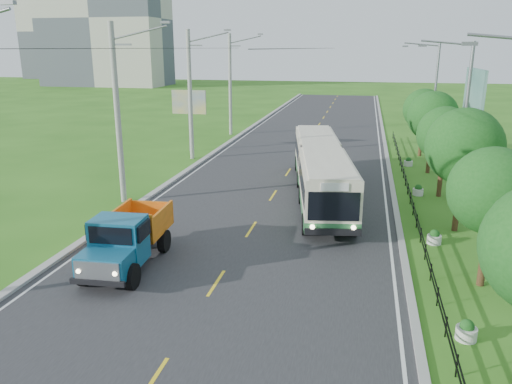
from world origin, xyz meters
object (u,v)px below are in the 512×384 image
(tree_fourth, at_px, (445,137))
(tree_fifth, at_px, (433,119))
(billboard_left, at_px, (189,106))
(tree_back, at_px, (424,111))
(pole_far, at_px, (231,84))
(pole_near, at_px, (118,114))
(tree_second, at_px, (493,195))
(planter_far, at_px, (408,162))
(planter_front, at_px, (466,331))
(planter_near, at_px, (434,238))
(tree_third, at_px, (464,150))
(streetlight_mid, at_px, (462,115))
(streetlight_far, at_px, (433,94))
(pole_mid, at_px, (191,95))
(dump_truck, at_px, (127,236))
(bus, at_px, (321,167))
(billboard_right, at_px, (474,98))
(planter_mid, at_px, (418,191))

(tree_fourth, distance_m, tree_fifth, 6.01)
(tree_fourth, xyz_separation_m, tree_fifth, (0.00, 6.00, 0.27))
(billboard_left, bearing_deg, tree_back, 6.31)
(pole_far, height_order, tree_back, pole_far)
(pole_near, bearing_deg, tree_second, -20.74)
(tree_fifth, height_order, planter_far, tree_fifth)
(planter_front, xyz_separation_m, planter_near, (0.00, 8.00, 0.00))
(tree_third, xyz_separation_m, planter_near, (-1.26, -2.14, -3.70))
(streetlight_mid, distance_m, streetlight_far, 14.00)
(pole_mid, distance_m, billboard_left, 3.47)
(tree_second, xyz_separation_m, streetlight_far, (0.79, 25.86, 1.38))
(pole_mid, height_order, streetlight_mid, pole_mid)
(tree_third, bearing_deg, pole_far, 126.09)
(tree_fourth, xyz_separation_m, billboard_left, (-19.36, 9.86, 0.28))
(tree_fourth, bearing_deg, dump_truck, -136.00)
(pole_far, bearing_deg, billboard_left, -97.83)
(tree_back, relative_size, planter_front, 8.21)
(tree_back, bearing_deg, dump_truck, -118.60)
(tree_back, relative_size, streetlight_far, 0.61)
(pole_mid, height_order, dump_truck, pole_mid)
(tree_fourth, xyz_separation_m, planter_front, (-1.26, -16.14, -3.30))
(streetlight_far, xyz_separation_m, planter_near, (-2.04, -22.00, -4.62))
(planter_front, bearing_deg, planter_far, 90.00)
(tree_back, bearing_deg, pole_mid, -164.16)
(bus, bearing_deg, pole_mid, 132.72)
(tree_back, bearing_deg, billboard_right, -68.30)
(billboard_left, bearing_deg, planter_mid, -28.92)
(billboard_right, bearing_deg, tree_back, 111.70)
(pole_far, distance_m, tree_fifth, 22.25)
(tree_second, bearing_deg, tree_fourth, 90.00)
(tree_third, relative_size, bus, 0.38)
(streetlight_far, bearing_deg, planter_far, -108.80)
(planter_front, bearing_deg, tree_fourth, 85.55)
(tree_third, relative_size, streetlight_far, 0.66)
(tree_back, bearing_deg, tree_second, -90.00)
(pole_far, relative_size, streetlight_far, 1.10)
(tree_back, distance_m, bus, 15.56)
(tree_second, bearing_deg, planter_near, 108.03)
(streetlight_far, height_order, planter_near, streetlight_far)
(billboard_left, bearing_deg, tree_third, -39.33)
(pole_near, distance_m, planter_near, 17.79)
(tree_fourth, relative_size, planter_near, 8.06)
(billboard_left, distance_m, dump_truck, 23.99)
(streetlight_mid, relative_size, planter_far, 13.54)
(planter_front, relative_size, planter_mid, 1.00)
(pole_near, height_order, planter_near, pole_near)
(pole_near, bearing_deg, pole_far, 90.00)
(streetlight_mid, xyz_separation_m, billboard_right, (1.66, 6.00, 0.44))
(pole_near, height_order, tree_back, pole_near)
(bus, bearing_deg, planter_near, -57.13)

